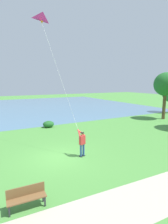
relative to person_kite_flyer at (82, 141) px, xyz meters
name	(u,v)px	position (x,y,z in m)	size (l,w,h in m)	color
ground_plane	(60,157)	(-0.58, -1.40, -1.05)	(120.00, 120.00, 0.00)	#4C8E3D
lake_water	(31,107)	(-27.44, 2.60, -1.04)	(36.00, 44.00, 0.01)	teal
walkway_path	(151,196)	(5.30, 0.60, -1.04)	(2.40, 32.00, 0.02)	#B7AD99
person_kite_flyer	(82,141)	(0.00, 0.00, 0.00)	(0.63, 0.51, 1.83)	#232328
flying_kite	(43,19)	(-4.20, -1.11, 8.72)	(4.30, 1.67, 8.52)	#E02D9E
park_bench_near_walkway	(26,196)	(3.42, -4.32, -0.54)	(0.50, 1.52, 0.88)	brown
tree_lakeside_near	(166,85)	(-5.81, 15.73, 3.61)	(3.01, 3.16, 6.28)	brown
lakeside_shrub	(49,124)	(-8.86, 0.47, -0.69)	(1.11, 1.23, 0.71)	#236028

